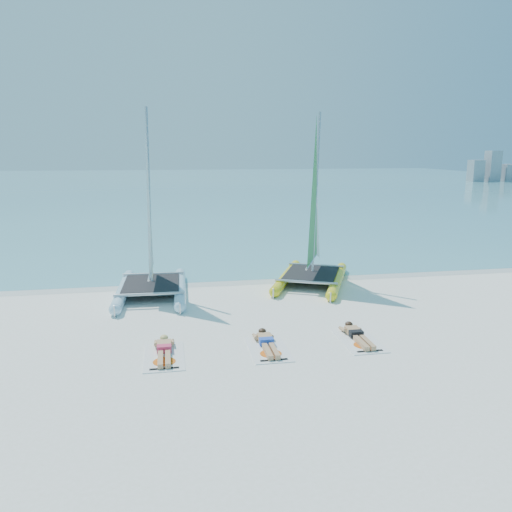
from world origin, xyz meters
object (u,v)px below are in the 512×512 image
(sunbather_b, at_px, (267,342))
(towel_b, at_px, (268,349))
(towel_c, at_px, (359,341))
(catamaran_blue, at_px, (150,238))
(catamaran_yellow, at_px, (314,227))
(sunbather_a, at_px, (164,349))
(towel_a, at_px, (164,356))
(sunbather_c, at_px, (357,334))

(sunbather_b, bearing_deg, towel_b, -90.00)
(sunbather_b, xyz_separation_m, towel_c, (2.56, -0.08, -0.11))
(catamaran_blue, relative_size, catamaran_yellow, 1.01)
(sunbather_a, distance_m, towel_b, 2.69)
(sunbather_a, bearing_deg, towel_b, -3.62)
(catamaran_blue, distance_m, sunbather_a, 5.96)
(towel_a, bearing_deg, catamaran_yellow, 48.53)
(catamaran_blue, distance_m, catamaran_yellow, 6.36)
(towel_a, relative_size, sunbather_c, 1.07)
(towel_b, relative_size, sunbather_b, 1.07)
(towel_a, xyz_separation_m, sunbather_b, (2.68, 0.21, 0.11))
(catamaran_yellow, bearing_deg, sunbather_c, -71.23)
(sunbather_a, bearing_deg, towel_a, -90.00)
(sunbather_b, height_order, sunbather_c, same)
(sunbather_a, relative_size, sunbather_b, 1.00)
(towel_b, relative_size, towel_c, 1.00)
(towel_a, xyz_separation_m, sunbather_c, (5.24, 0.33, 0.11))
(towel_b, bearing_deg, sunbather_a, 176.38)
(catamaran_blue, relative_size, sunbather_b, 3.98)
(towel_c, xyz_separation_m, sunbather_c, (-0.00, 0.19, 0.11))
(sunbather_a, bearing_deg, catamaran_yellow, 47.70)
(towel_b, bearing_deg, sunbather_b, 90.00)
(catamaran_yellow, xyz_separation_m, towel_a, (-5.87, -6.64, -2.13))
(towel_a, relative_size, sunbather_b, 1.07)
(catamaran_yellow, relative_size, sunbather_a, 3.94)
(catamaran_blue, relative_size, towel_a, 3.72)
(sunbather_b, relative_size, towel_c, 0.93)
(towel_a, height_order, sunbather_b, sunbather_b)
(towel_a, bearing_deg, sunbather_a, 90.00)
(catamaran_blue, bearing_deg, catamaran_yellow, 9.17)
(towel_a, height_order, sunbather_c, sunbather_c)
(catamaran_blue, xyz_separation_m, sunbather_b, (3.12, -5.59, -1.93))
(towel_b, height_order, towel_c, same)
(catamaran_yellow, bearing_deg, sunbather_b, -91.97)
(catamaran_blue, distance_m, towel_c, 8.29)
(catamaran_yellow, height_order, sunbather_b, catamaran_yellow)
(sunbather_a, bearing_deg, towel_c, -0.60)
(catamaran_blue, xyz_separation_m, towel_a, (0.44, -5.81, -2.04))
(towel_a, distance_m, towel_c, 5.25)
(towel_a, bearing_deg, catamaran_blue, 94.33)
(sunbather_c, bearing_deg, catamaran_blue, 136.05)
(catamaran_yellow, relative_size, sunbather_b, 3.94)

